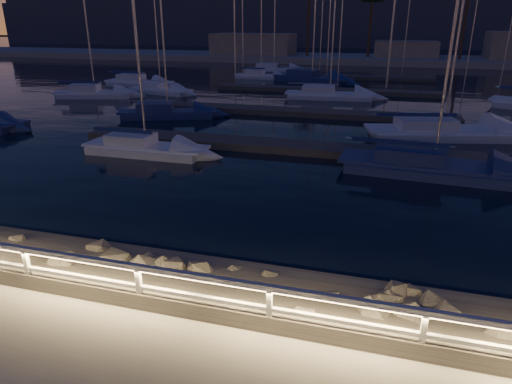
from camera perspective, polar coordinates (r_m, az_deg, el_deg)
ground at (r=11.46m, az=-18.61°, el=-12.52°), size 400.00×400.00×0.00m
harbor_water at (r=40.00m, az=7.39°, el=10.37°), size 400.00×440.00×0.60m
guard_rail at (r=11.11m, az=-19.36°, el=-9.09°), size 44.11×0.12×1.06m
riprap at (r=10.54m, az=9.39°, el=-15.30°), size 36.08×2.62×1.21m
floating_docks at (r=41.15m, az=7.72°, el=11.44°), size 22.00×36.00×0.40m
far_shore at (r=82.18m, az=12.28°, el=16.19°), size 160.00×14.00×5.20m
palm_center at (r=80.85m, az=14.32°, el=22.01°), size 3.00×3.00×9.70m
distant_hills at (r=144.16m, az=5.14°, el=20.06°), size 230.00×37.50×18.00m
sailboat_b at (r=25.00m, az=-13.96°, el=5.53°), size 6.70×2.06×11.36m
sailboat_c at (r=22.46m, az=20.75°, el=3.20°), size 8.63×3.19×14.34m
sailboat_e at (r=45.37m, az=-19.71°, el=11.61°), size 7.45×3.99×12.30m
sailboat_f at (r=34.32m, az=-11.27°, el=9.77°), size 7.24×4.29×11.95m
sailboat_g at (r=42.64m, az=8.91°, el=12.01°), size 8.16×3.03×13.55m
sailboat_h at (r=29.87m, az=22.00°, el=7.14°), size 9.54×4.83×15.54m
sailboat_i at (r=52.10m, az=-14.59°, el=13.18°), size 7.61×2.65×12.84m
sailboat_j at (r=46.24m, az=-12.01°, el=12.44°), size 6.82×3.25×11.21m
sailboat_k at (r=54.44m, az=6.79°, el=14.00°), size 9.70×6.04×16.01m
sailboat_m at (r=57.19m, az=0.46°, el=14.38°), size 6.29×2.02×10.69m
sailboat_n at (r=64.14m, az=2.06°, el=15.08°), size 8.03×3.47×13.26m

